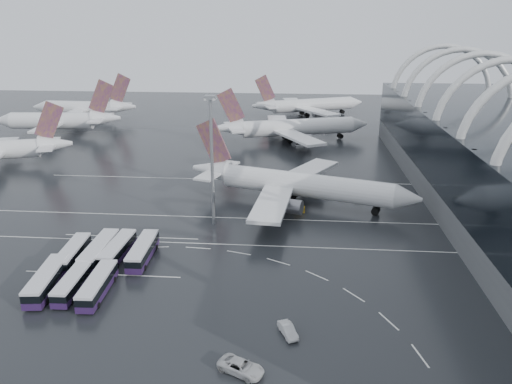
# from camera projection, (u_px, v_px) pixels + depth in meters

# --- Properties ---
(ground) EXTENTS (420.00, 420.00, 0.00)m
(ground) POSITION_uv_depth(u_px,v_px,m) (247.00, 241.00, 101.10)
(ground) COLOR black
(ground) RESTS_ON ground
(lane_marking_near) EXTENTS (120.00, 0.25, 0.01)m
(lane_marking_near) POSITION_uv_depth(u_px,v_px,m) (246.00, 245.00, 99.22)
(lane_marking_near) COLOR white
(lane_marking_near) RESTS_ON ground
(lane_marking_mid) EXTENTS (120.00, 0.25, 0.01)m
(lane_marking_mid) POSITION_uv_depth(u_px,v_px,m) (252.00, 218.00, 112.39)
(lane_marking_mid) COLOR white
(lane_marking_mid) RESTS_ON ground
(lane_marking_far) EXTENTS (120.00, 0.25, 0.01)m
(lane_marking_far) POSITION_uv_depth(u_px,v_px,m) (261.00, 180.00, 138.73)
(lane_marking_far) COLOR white
(lane_marking_far) RESTS_ON ground
(bus_bay_line_south) EXTENTS (28.00, 0.25, 0.01)m
(bus_bay_line_south) POSITION_uv_depth(u_px,v_px,m) (102.00, 274.00, 87.93)
(bus_bay_line_south) COLOR white
(bus_bay_line_south) RESTS_ON ground
(bus_bay_line_north) EXTENTS (28.00, 0.25, 0.01)m
(bus_bay_line_north) POSITION_uv_depth(u_px,v_px,m) (131.00, 237.00, 102.98)
(bus_bay_line_north) COLOR white
(bus_bay_line_north) RESTS_ON ground
(airliner_main) EXTENTS (56.06, 48.56, 19.40)m
(airliner_main) POSITION_uv_depth(u_px,v_px,m) (295.00, 185.00, 119.93)
(airliner_main) COLOR white
(airliner_main) RESTS_ON ground
(airliner_gate_b) EXTENTS (56.66, 50.29, 20.08)m
(airliner_gate_b) POSITION_uv_depth(u_px,v_px,m) (290.00, 128.00, 180.75)
(airliner_gate_b) COLOR white
(airliner_gate_b) RESTS_ON ground
(airliner_gate_c) EXTENTS (52.21, 47.69, 19.49)m
(airliner_gate_c) POSITION_uv_depth(u_px,v_px,m) (307.00, 106.00, 227.82)
(airliner_gate_c) COLOR white
(airliner_gate_c) RESTS_ON ground
(jet_remote_mid) EXTENTS (48.70, 39.25, 21.21)m
(jet_remote_mid) POSITION_uv_depth(u_px,v_px,m) (60.00, 121.00, 191.23)
(jet_remote_mid) COLOR white
(jet_remote_mid) RESTS_ON ground
(jet_remote_far) EXTENTS (47.29, 38.06, 20.65)m
(jet_remote_far) POSITION_uv_depth(u_px,v_px,m) (86.00, 108.00, 218.54)
(jet_remote_far) COLOR white
(jet_remote_far) RESTS_ON ground
(bus_row_near_a) EXTENTS (3.77, 12.91, 3.14)m
(bus_row_near_a) POSITION_uv_depth(u_px,v_px,m) (73.00, 254.00, 91.80)
(bus_row_near_a) COLOR #26133C
(bus_row_near_a) RESTS_ON ground
(bus_row_near_b) EXTENTS (3.38, 13.68, 3.36)m
(bus_row_near_b) POSITION_uv_depth(u_px,v_px,m) (99.00, 251.00, 92.70)
(bus_row_near_b) COLOR #26133C
(bus_row_near_b) RESTS_ON ground
(bus_row_near_c) EXTENTS (3.38, 12.93, 3.16)m
(bus_row_near_c) POSITION_uv_depth(u_px,v_px,m) (118.00, 249.00, 93.42)
(bus_row_near_c) COLOR #26133C
(bus_row_near_c) RESTS_ON ground
(bus_row_near_d) EXTENTS (3.46, 13.34, 3.26)m
(bus_row_near_d) POSITION_uv_depth(u_px,v_px,m) (143.00, 251.00, 92.75)
(bus_row_near_d) COLOR #26133C
(bus_row_near_d) RESTS_ON ground
(bus_row_far_a) EXTENTS (4.58, 13.88, 3.35)m
(bus_row_far_a) POSITION_uv_depth(u_px,v_px,m) (47.00, 280.00, 82.20)
(bus_row_far_a) COLOR #26133C
(bus_row_far_a) RESTS_ON ground
(bus_row_far_b) EXTENTS (3.14, 12.05, 2.95)m
(bus_row_far_b) POSITION_uv_depth(u_px,v_px,m) (73.00, 283.00, 81.90)
(bus_row_far_b) COLOR #26133C
(bus_row_far_b) RESTS_ON ground
(bus_row_far_c) EXTENTS (3.44, 12.80, 3.12)m
(bus_row_far_c) POSITION_uv_depth(u_px,v_px,m) (98.00, 285.00, 80.97)
(bus_row_far_c) COLOR #26133C
(bus_row_far_c) RESTS_ON ground
(van_curve_a) EXTENTS (6.74, 5.20, 1.70)m
(van_curve_a) POSITION_uv_depth(u_px,v_px,m) (241.00, 367.00, 63.29)
(van_curve_a) COLOR silver
(van_curve_a) RESTS_ON ground
(van_curve_c) EXTENTS (3.29, 4.84, 1.51)m
(van_curve_c) POSITION_uv_depth(u_px,v_px,m) (288.00, 330.00, 70.90)
(van_curve_c) COLOR silver
(van_curve_c) RESTS_ON ground
(floodlight_mast) EXTENTS (2.15, 2.15, 28.00)m
(floodlight_mast) POSITION_uv_depth(u_px,v_px,m) (212.00, 146.00, 103.74)
(floodlight_mast) COLOR gray
(floodlight_mast) RESTS_ON ground
(gse_cart_belly_b) EXTENTS (2.02, 1.19, 1.10)m
(gse_cart_belly_b) POSITION_uv_depth(u_px,v_px,m) (359.00, 197.00, 124.00)
(gse_cart_belly_b) COLOR slate
(gse_cart_belly_b) RESTS_ON ground
(gse_cart_belly_c) EXTENTS (2.37, 1.40, 1.29)m
(gse_cart_belly_c) POSITION_uv_depth(u_px,v_px,m) (300.00, 209.00, 115.92)
(gse_cart_belly_c) COLOR #B68C18
(gse_cart_belly_c) RESTS_ON ground
(gse_cart_belly_d) EXTENTS (2.36, 1.40, 1.29)m
(gse_cart_belly_d) POSITION_uv_depth(u_px,v_px,m) (386.00, 197.00, 123.98)
(gse_cart_belly_d) COLOR slate
(gse_cart_belly_d) RESTS_ON ground
(gse_cart_belly_e) EXTENTS (2.27, 1.34, 1.24)m
(gse_cart_belly_e) POSITION_uv_depth(u_px,v_px,m) (314.00, 184.00, 133.68)
(gse_cart_belly_e) COLOR #B68C18
(gse_cart_belly_e) RESTS_ON ground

